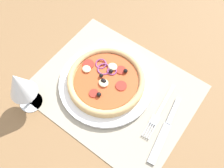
# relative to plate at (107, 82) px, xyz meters

# --- Properties ---
(ground_plane) EXTENTS (1.90, 1.40, 0.02)m
(ground_plane) POSITION_rel_plate_xyz_m (-0.03, 0.00, -0.02)
(ground_plane) COLOR olive
(placemat) EXTENTS (0.45, 0.36, 0.00)m
(placemat) POSITION_rel_plate_xyz_m (-0.03, 0.00, -0.01)
(placemat) COLOR #A39984
(placemat) RESTS_ON ground_plane
(plate) EXTENTS (0.27, 0.27, 0.01)m
(plate) POSITION_rel_plate_xyz_m (0.00, 0.00, 0.00)
(plate) COLOR white
(plate) RESTS_ON placemat
(pizza) EXTENTS (0.22, 0.22, 0.03)m
(pizza) POSITION_rel_plate_xyz_m (0.00, -0.00, 0.02)
(pizza) COLOR tan
(pizza) RESTS_ON plate
(fork) EXTENTS (0.03, 0.18, 0.00)m
(fork) POSITION_rel_plate_xyz_m (-0.17, -0.01, -0.00)
(fork) COLOR #B2B5BA
(fork) RESTS_ON placemat
(knife) EXTENTS (0.05, 0.20, 0.01)m
(knife) POSITION_rel_plate_xyz_m (-0.21, 0.02, -0.00)
(knife) COLOR #B2B5BA
(knife) RESTS_ON placemat
(wine_glass) EXTENTS (0.07, 0.07, 0.15)m
(wine_glass) POSITION_rel_plate_xyz_m (0.14, 0.18, 0.09)
(wine_glass) COLOR silver
(wine_glass) RESTS_ON ground_plane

